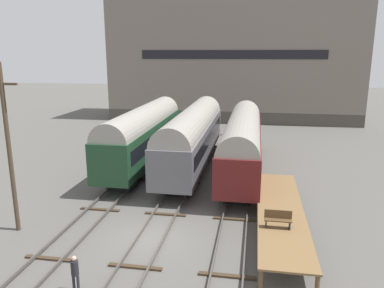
{
  "coord_description": "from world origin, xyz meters",
  "views": [
    {
      "loc": [
        5.28,
        -18.01,
        9.8
      ],
      "look_at": [
        0.0,
        12.86,
        2.2
      ],
      "focal_mm": 35.0,
      "sensor_mm": 36.0,
      "label": 1
    }
  ],
  "objects_px": {
    "train_car_green": "(143,133)",
    "person_worker": "(75,270)",
    "train_car_maroon": "(242,139)",
    "utility_pole": "(9,147)",
    "bench": "(278,218)",
    "train_car_grey": "(193,134)"
  },
  "relations": [
    {
      "from": "train_car_grey",
      "to": "bench",
      "type": "bearing_deg",
      "value": -63.02
    },
    {
      "from": "train_car_grey",
      "to": "train_car_maroon",
      "type": "bearing_deg",
      "value": -11.98
    },
    {
      "from": "train_car_green",
      "to": "train_car_maroon",
      "type": "xyz_separation_m",
      "value": [
        8.63,
        -0.43,
        -0.17
      ]
    },
    {
      "from": "person_worker",
      "to": "utility_pole",
      "type": "xyz_separation_m",
      "value": [
        -5.91,
        4.76,
        3.86
      ]
    },
    {
      "from": "train_car_green",
      "to": "person_worker",
      "type": "xyz_separation_m",
      "value": [
        2.44,
        -17.98,
        -2.04
      ]
    },
    {
      "from": "train_car_green",
      "to": "utility_pole",
      "type": "xyz_separation_m",
      "value": [
        -3.48,
        -13.21,
        1.82
      ]
    },
    {
      "from": "train_car_green",
      "to": "train_car_grey",
      "type": "bearing_deg",
      "value": 6.4
    },
    {
      "from": "bench",
      "to": "person_worker",
      "type": "xyz_separation_m",
      "value": [
        -8.53,
        -5.4,
        -0.54
      ]
    },
    {
      "from": "person_worker",
      "to": "train_car_green",
      "type": "bearing_deg",
      "value": 97.71
    },
    {
      "from": "person_worker",
      "to": "train_car_maroon",
      "type": "bearing_deg",
      "value": 70.54
    },
    {
      "from": "train_car_grey",
      "to": "bench",
      "type": "distance_m",
      "value": 14.73
    },
    {
      "from": "train_car_green",
      "to": "train_car_grey",
      "type": "relative_size",
      "value": 0.89
    },
    {
      "from": "train_car_green",
      "to": "utility_pole",
      "type": "relative_size",
      "value": 1.78
    },
    {
      "from": "train_car_maroon",
      "to": "utility_pole",
      "type": "height_order",
      "value": "utility_pole"
    },
    {
      "from": "bench",
      "to": "utility_pole",
      "type": "distance_m",
      "value": 14.83
    },
    {
      "from": "train_car_green",
      "to": "person_worker",
      "type": "height_order",
      "value": "train_car_green"
    },
    {
      "from": "train_car_maroon",
      "to": "utility_pole",
      "type": "relative_size",
      "value": 1.93
    },
    {
      "from": "bench",
      "to": "utility_pole",
      "type": "relative_size",
      "value": 0.15
    },
    {
      "from": "train_car_maroon",
      "to": "person_worker",
      "type": "distance_m",
      "value": 18.7
    },
    {
      "from": "train_car_maroon",
      "to": "bench",
      "type": "xyz_separation_m",
      "value": [
        2.33,
        -12.15,
        -1.34
      ]
    },
    {
      "from": "utility_pole",
      "to": "bench",
      "type": "bearing_deg",
      "value": 2.52
    },
    {
      "from": "train_car_green",
      "to": "train_car_grey",
      "type": "distance_m",
      "value": 4.34
    }
  ]
}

